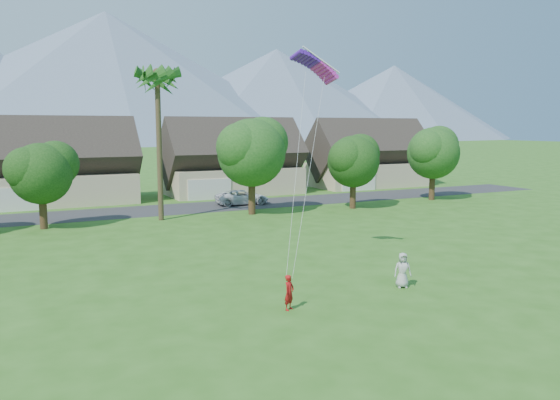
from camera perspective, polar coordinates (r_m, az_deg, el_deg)
ground at (r=21.97m, az=11.82°, el=-13.06°), size 500.00×500.00×0.00m
street at (r=52.31m, az=-11.61°, el=-0.97°), size 90.00×7.00×0.01m
kite_flyer at (r=23.38m, az=0.97°, el=-9.64°), size 0.66×0.60×1.52m
watcher at (r=27.15m, az=12.69°, el=-7.16°), size 0.98×0.82×1.71m
parked_car at (r=54.53m, az=-3.97°, el=0.29°), size 5.44×2.70×1.48m
mountain_ridge at (r=277.93m, az=-21.61°, el=11.53°), size 540.00×240.00×70.00m
houses_row at (r=60.75m, az=-13.37°, el=3.42°), size 72.75×8.19×8.86m
tree_row at (r=45.65m, az=-11.25°, el=3.96°), size 62.27×6.67×8.45m
fan_palm at (r=46.10m, az=-12.72°, el=12.56°), size 3.00×3.00×13.80m
parafoil_kite at (r=30.22m, az=3.74°, el=13.98°), size 2.68×1.08×0.50m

